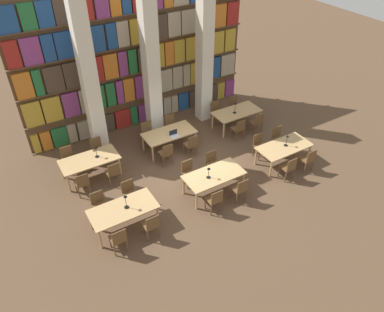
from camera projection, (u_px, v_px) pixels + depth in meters
ground_plane at (190, 169)px, 13.18m from camera, size 40.00×40.00×0.00m
bookshelf_bank at (139, 60)px, 14.13m from camera, size 9.18×0.35×5.50m
pillar_left at (88, 76)px, 12.30m from camera, size 0.51×0.51×6.00m
pillar_center at (151, 61)px, 13.23m from camera, size 0.51×0.51×6.00m
pillar_right at (205, 49)px, 14.16m from camera, size 0.51×0.51×6.00m
reading_table_0 at (123, 210)px, 10.65m from camera, size 1.93×0.96×0.72m
chair_0 at (119, 239)px, 10.04m from camera, size 0.42×0.40×0.88m
chair_1 at (99, 204)px, 11.08m from camera, size 0.42×0.40×0.88m
chair_2 at (151, 225)px, 10.44m from camera, size 0.42×0.40×0.88m
chair_3 at (130, 193)px, 11.48m from camera, size 0.42×0.40×0.88m
desk_lamp_0 at (125, 199)px, 10.45m from camera, size 0.14×0.14×0.48m
reading_table_1 at (214, 176)px, 11.86m from camera, size 1.93×0.96×0.72m
chair_4 at (215, 200)px, 11.24m from camera, size 0.42×0.40×0.88m
chair_5 at (189, 172)px, 12.29m from camera, size 0.42×0.40×0.88m
chair_6 at (240, 189)px, 11.63m from camera, size 0.42×0.40×0.88m
chair_7 at (213, 163)px, 12.67m from camera, size 0.42×0.40×0.88m
desk_lamp_1 at (209, 171)px, 11.53m from camera, size 0.14×0.14×0.41m
reading_table_2 at (284, 148)px, 13.08m from camera, size 1.93×0.96×0.72m
chair_8 at (289, 167)px, 12.47m from camera, size 0.42×0.40×0.88m
chair_9 at (259, 145)px, 13.52m from camera, size 0.42×0.40×0.88m
chair_10 at (308, 159)px, 12.84m from camera, size 0.42×0.40×0.88m
chair_11 at (278, 138)px, 13.88m from camera, size 0.42×0.40×0.88m
desk_lamp_2 at (287, 139)px, 12.89m from camera, size 0.14×0.14×0.44m
reading_table_3 at (90, 161)px, 12.48m from camera, size 1.93×0.96×0.72m
chair_12 at (82, 183)px, 11.85m from camera, size 0.42×0.40×0.88m
chair_13 at (68, 158)px, 12.89m from camera, size 0.42×0.40×0.88m
chair_14 at (113, 172)px, 12.27m from camera, size 0.42×0.40×0.88m
chair_15 at (97, 149)px, 13.32m from camera, size 0.42×0.40×0.88m
desk_lamp_3 at (96, 150)px, 12.38m from camera, size 0.14×0.14×0.41m
reading_table_4 at (169, 134)px, 13.75m from camera, size 1.93×0.96×0.72m
chair_16 at (167, 153)px, 13.12m from camera, size 0.42×0.40×0.88m
chair_17 at (148, 132)px, 14.16m from camera, size 0.42×0.40×0.88m
chair_18 at (191, 144)px, 13.53m from camera, size 0.42×0.40×0.88m
chair_19 at (171, 125)px, 14.58m from camera, size 0.42×0.40×0.88m
laptop at (174, 135)px, 13.51m from camera, size 0.32×0.22×0.21m
reading_table_5 at (237, 113)px, 14.98m from camera, size 1.93×0.96×0.72m
chair_20 at (239, 129)px, 14.37m from camera, size 0.42×0.40×0.88m
chair_21 at (216, 111)px, 15.41m from camera, size 0.42×0.40×0.88m
chair_22 at (257, 122)px, 14.74m from camera, size 0.42×0.40×0.88m
chair_23 at (234, 106)px, 15.79m from camera, size 0.42×0.40×0.88m
desk_lamp_4 at (235, 106)px, 14.66m from camera, size 0.14×0.14×0.46m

